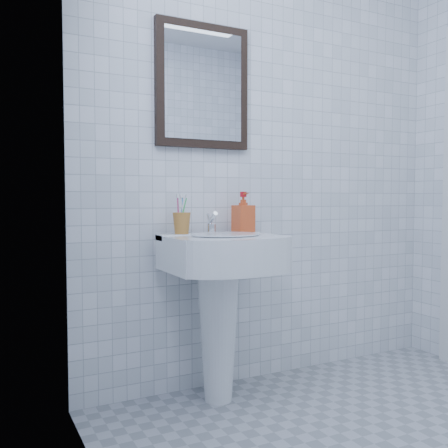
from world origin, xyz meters
TOP-DOWN VIEW (x-y plane):
  - wall_back at (0.00, 1.20)m, footprint 2.20×0.02m
  - wall_left at (-1.10, 0.00)m, footprint 0.02×2.40m
  - washbasin at (-0.43, 0.98)m, footprint 0.53×0.39m
  - faucet at (-0.43, 1.08)m, footprint 0.04×0.10m
  - toothbrush_cup at (-0.58, 1.09)m, footprint 0.09×0.09m
  - soap_dispenser at (-0.24, 1.09)m, footprint 0.10×0.10m
  - wall_mirror at (-0.43, 1.18)m, footprint 0.50×0.04m

SIDE VIEW (x-z plane):
  - washbasin at x=-0.43m, z-range 0.14..0.96m
  - faucet at x=-0.43m, z-range 0.80..0.91m
  - toothbrush_cup at x=-0.58m, z-range 0.81..0.92m
  - soap_dispenser at x=-0.24m, z-range 0.81..1.02m
  - wall_back at x=0.00m, z-range 0.00..2.50m
  - wall_left at x=-1.10m, z-range 0.00..2.50m
  - wall_mirror at x=-0.43m, z-range 1.24..1.86m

